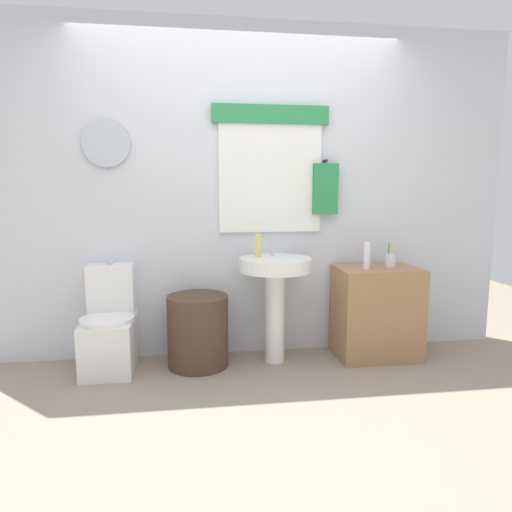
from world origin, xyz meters
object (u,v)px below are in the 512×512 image
(toilet, at_px, (110,330))
(wooden_cabinet, at_px, (376,312))
(lotion_bottle, at_px, (367,256))
(toothbrush_cup, at_px, (391,260))
(soap_bottle, at_px, (259,246))
(pedestal_sink, at_px, (275,283))
(laundry_hamper, at_px, (198,331))

(toilet, relative_size, wooden_cabinet, 1.09)
(lotion_bottle, xyz_separation_m, toothbrush_cup, (0.22, 0.06, -0.05))
(soap_bottle, distance_m, lotion_bottle, 0.84)
(lotion_bottle, height_order, toothbrush_cup, lotion_bottle)
(toothbrush_cup, bearing_deg, wooden_cabinet, -169.74)
(toilet, distance_m, lotion_bottle, 2.01)
(toilet, xyz_separation_m, lotion_bottle, (1.94, -0.08, 0.53))
(toilet, xyz_separation_m, toothbrush_cup, (2.16, -0.02, 0.48))
(wooden_cabinet, height_order, toothbrush_cup, toothbrush_cup)
(pedestal_sink, xyz_separation_m, toothbrush_cup, (0.93, 0.02, 0.15))
(soap_bottle, xyz_separation_m, lotion_bottle, (0.83, -0.09, -0.08))
(laundry_hamper, distance_m, wooden_cabinet, 1.41)
(laundry_hamper, bearing_deg, pedestal_sink, 0.00)
(wooden_cabinet, bearing_deg, laundry_hamper, 180.00)
(laundry_hamper, bearing_deg, wooden_cabinet, 0.00)
(soap_bottle, height_order, lotion_bottle, soap_bottle)
(toilet, relative_size, lotion_bottle, 3.81)
(lotion_bottle, bearing_deg, toothbrush_cup, 15.15)
(pedestal_sink, bearing_deg, toilet, 178.24)
(toilet, relative_size, soap_bottle, 4.49)
(wooden_cabinet, bearing_deg, lotion_bottle, -160.17)
(lotion_bottle, bearing_deg, wooden_cabinet, 19.83)
(pedestal_sink, bearing_deg, toothbrush_cup, 1.24)
(toilet, relative_size, laundry_hamper, 1.45)
(pedestal_sink, relative_size, toothbrush_cup, 4.40)
(laundry_hamper, relative_size, soap_bottle, 3.10)
(laundry_hamper, height_order, wooden_cabinet, wooden_cabinet)
(toilet, relative_size, toothbrush_cup, 4.23)
(toilet, distance_m, pedestal_sink, 1.28)
(toilet, distance_m, laundry_hamper, 0.65)
(pedestal_sink, xyz_separation_m, soap_bottle, (-0.12, 0.05, 0.28))
(toilet, xyz_separation_m, pedestal_sink, (1.23, -0.04, 0.33))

